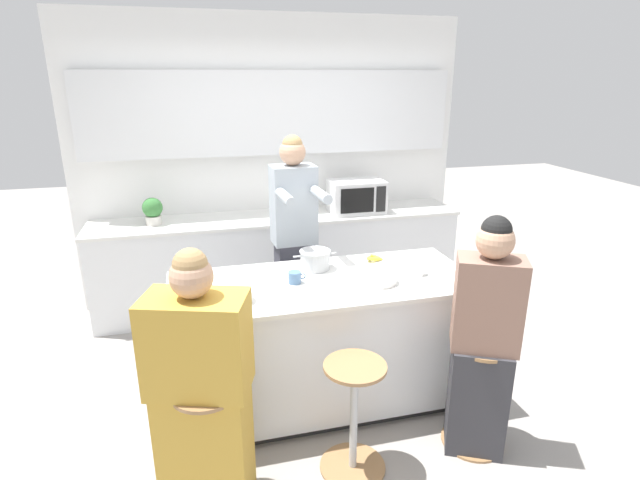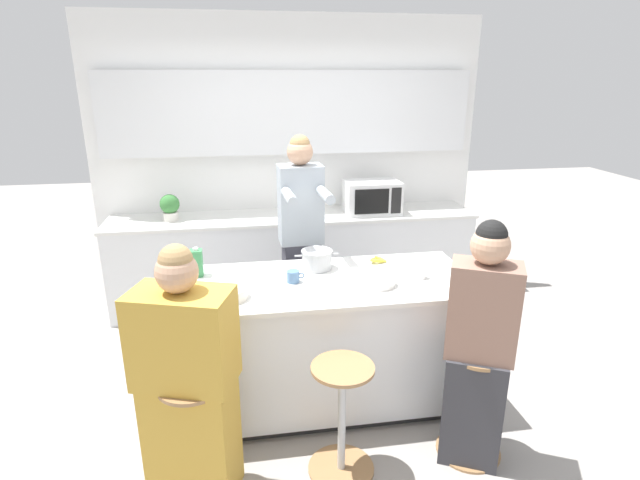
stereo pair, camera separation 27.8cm
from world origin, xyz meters
TOP-DOWN VIEW (x-y plane):
  - ground_plane at (0.00, 0.00)m, footprint 16.00×16.00m
  - wall_back at (0.00, 1.89)m, footprint 3.72×0.22m
  - back_counter at (0.00, 1.61)m, footprint 3.45×0.60m
  - kitchen_island at (0.00, 0.00)m, footprint 1.97×0.82m
  - bar_stool_leftmost at (-0.79, -0.69)m, footprint 0.38×0.38m
  - bar_stool_center at (0.00, -0.67)m, footprint 0.38×0.38m
  - bar_stool_rightmost at (0.79, -0.65)m, footprint 0.38×0.38m
  - person_cooking at (-0.05, 0.68)m, footprint 0.35×0.56m
  - person_wrapped_blanket at (-0.81, -0.68)m, footprint 0.56×0.43m
  - person_seated_near at (0.77, -0.68)m, footprint 0.43×0.38m
  - cooking_pot at (-0.00, 0.22)m, footprint 0.30×0.21m
  - fruit_bowl at (0.34, -0.12)m, footprint 0.23×0.23m
  - mixing_bowl_steel at (-0.58, -0.18)m, footprint 0.21×0.21m
  - coffee_cup_near at (0.64, -0.07)m, footprint 0.10×0.07m
  - coffee_cup_far at (-0.19, 0.01)m, footprint 0.11×0.08m
  - banana_bunch at (0.44, 0.26)m, footprint 0.15×0.10m
  - juice_carton at (-0.80, 0.22)m, footprint 0.08×0.08m
  - microwave at (0.75, 1.57)m, footprint 0.52×0.34m
  - potted_plant at (-1.13, 1.61)m, footprint 0.18×0.18m

SIDE VIEW (x-z plane):
  - ground_plane at x=0.00m, z-range 0.00..0.00m
  - bar_stool_leftmost at x=-0.79m, z-range 0.01..0.69m
  - bar_stool_center at x=0.00m, z-range 0.01..0.69m
  - bar_stool_rightmost at x=0.79m, z-range 0.01..0.69m
  - back_counter at x=0.00m, z-range 0.00..0.90m
  - kitchen_island at x=0.00m, z-range 0.01..0.90m
  - person_wrapped_blanket at x=-0.81m, z-range -0.04..1.38m
  - person_seated_near at x=0.77m, z-range -0.05..1.41m
  - person_cooking at x=-0.05m, z-range 0.01..1.77m
  - banana_bunch at x=0.44m, z-range 0.90..0.94m
  - fruit_bowl at x=0.34m, z-range 0.90..0.96m
  - mixing_bowl_steel at x=-0.58m, z-range 0.90..0.96m
  - coffee_cup_far at x=-0.19m, z-range 0.90..0.97m
  - coffee_cup_near at x=0.64m, z-range 0.90..0.98m
  - cooking_pot at x=0.00m, z-range 0.90..1.03m
  - juice_carton at x=-0.80m, z-range 0.89..1.09m
  - potted_plant at x=-1.13m, z-range 0.90..1.15m
  - microwave at x=0.75m, z-range 0.90..1.20m
  - wall_back at x=0.00m, z-range 0.19..2.89m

